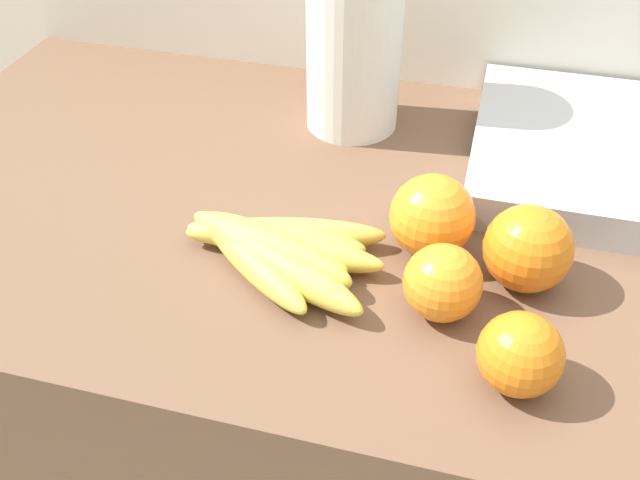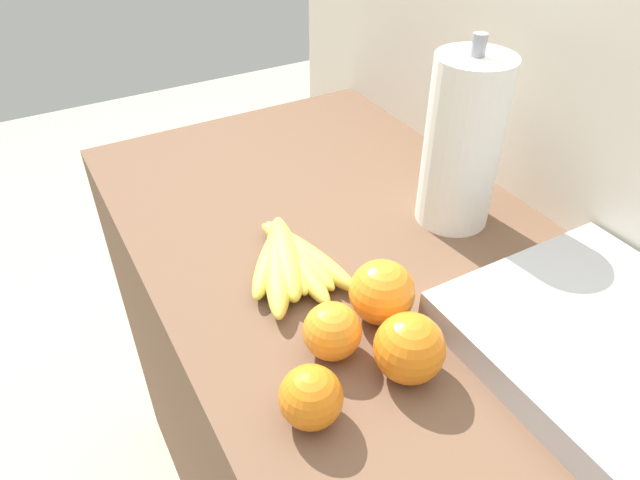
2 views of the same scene
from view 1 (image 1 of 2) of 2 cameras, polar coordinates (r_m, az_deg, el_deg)
The scene contains 8 objects.
counter at distance 1.08m, azimuth 11.79°, elevation -17.29°, with size 1.48×0.61×0.86m, color brown.
wall_back at distance 1.16m, azimuth 14.85°, elevation 2.69°, with size 1.88×0.06×1.30m, color silver.
banana_bunch at distance 0.69m, azimuth -3.73°, elevation -0.69°, with size 0.21×0.15×0.04m.
orange_back_left at distance 0.64m, azimuth 9.75°, elevation -3.38°, with size 0.07×0.07×0.07m, color orange.
orange_center at distance 0.68m, azimuth 15.84°, elevation -0.59°, with size 0.08×0.08×0.08m, color orange.
orange_front at distance 0.59m, azimuth 15.82°, elevation -8.80°, with size 0.07×0.07×0.07m, color orange.
orange_far_right at distance 0.70m, azimuth 8.93°, elevation 1.87°, with size 0.08×0.08×0.08m, color orange.
paper_towel_roll at distance 0.87m, azimuth 2.78°, elevation 16.83°, with size 0.11×0.11×0.29m.
Camera 1 is at (-0.06, -0.61, 1.32)m, focal length 40.12 mm.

